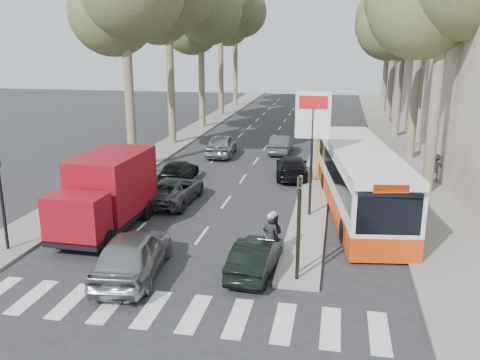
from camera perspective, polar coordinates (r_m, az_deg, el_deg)
The scene contains 25 objects.
ground at distance 18.83m, azimuth -3.23°, elevation -8.61°, with size 120.00×120.00×0.00m, color #28282B.
sidewalk_right at distance 42.56m, azimuth 16.69°, elevation 4.44°, with size 3.20×70.00×0.12m, color gray.
median_left at distance 46.95m, azimuth -4.34°, elevation 6.01°, with size 2.40×64.00×0.12m, color gray.
traffic_island at distance 28.70m, azimuth 8.52°, elevation -0.10°, with size 1.50×26.00×0.16m, color gray.
building_far at distance 51.88m, azimuth 24.31°, elevation 14.44°, with size 11.00×20.00×16.00m, color #B7A88E.
billboard at distance 22.04m, azimuth 8.11°, elevation 4.91°, with size 1.50×12.10×5.60m.
traffic_light_island at distance 16.05m, azimuth 6.64°, elevation -3.48°, with size 0.16×0.41×3.60m.
traffic_light_left at distance 20.35m, azimuth -25.32°, elevation -0.83°, with size 0.16×0.41×3.60m.
tree_l_c at distance 46.44m, azimuth -4.27°, elevation 18.27°, with size 7.40×7.20×13.71m.
tree_l_e at distance 62.08m, azimuth -0.40°, elevation 18.20°, with size 7.40×7.20×14.49m.
tree_r_c at distance 43.08m, azimuth 18.17°, elevation 17.36°, with size 7.40×7.20×13.32m.
tree_r_d at distance 51.11m, azimuth 17.35°, elevation 18.54°, with size 7.40×7.20×14.88m.
tree_r_e at distance 59.04m, azimuth 16.59°, elevation 17.41°, with size 7.40×7.20×14.10m.
silver_hatchback at distance 17.44m, azimuth -11.95°, elevation -8.11°, with size 1.87×4.65×1.59m, color gray.
dark_hatchback at distance 17.36m, azimuth 1.75°, elevation -8.59°, with size 1.26×3.62×1.19m, color black.
queue_car_a at distance 24.95m, azimuth -7.42°, elevation -1.13°, with size 2.05×4.44×1.23m, color #4D5055.
queue_car_b at distance 29.38m, azimuth 5.81°, elevation 1.47°, with size 1.77×4.34×1.26m, color black.
queue_car_c at distance 34.93m, azimuth -2.11°, elevation 3.96°, with size 1.77×4.41×1.50m, color #979A9E.
queue_car_d at distance 35.79m, azimuth 4.62°, elevation 4.01°, with size 1.34×3.85×1.27m, color #4C4F53.
queue_car_e at distance 28.58m, azimuth -6.97°, elevation 0.98°, with size 1.69×4.15×1.20m, color black.
red_truck at distance 21.51m, azimuth -14.68°, elevation -1.31°, with size 2.37×5.93×3.14m.
city_bus at distance 23.62m, azimuth 13.27°, elevation 0.15°, with size 4.11×11.86×3.06m.
motorcycle at distance 18.52m, azimuth 3.58°, elevation -6.34°, with size 0.81×2.08×1.77m.
pedestrian_near at distance 24.01m, azimuth 18.89°, elevation -1.56°, with size 1.03×0.50×1.75m, color #3E334D.
pedestrian_far at distance 29.97m, azimuth 21.07°, elevation 1.32°, with size 1.01×0.45×1.57m, color brown.
Camera 1 is at (4.33, -16.66, 7.64)m, focal length 38.00 mm.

